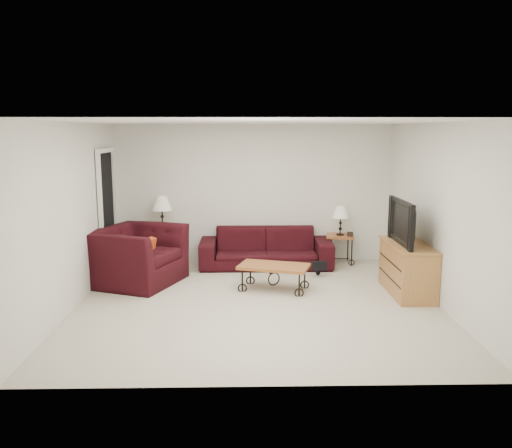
{
  "coord_description": "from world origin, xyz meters",
  "views": [
    {
      "loc": [
        -0.18,
        -7.18,
        2.38
      ],
      "look_at": [
        0.0,
        0.7,
        1.0
      ],
      "focal_mm": 37.29,
      "sensor_mm": 36.0,
      "label": 1
    }
  ],
  "objects_px": {
    "coffee_table": "(274,277)",
    "sofa": "(266,248)",
    "tv_stand": "(407,269)",
    "side_table_right": "(340,249)",
    "lamp_right": "(340,221)",
    "backpack": "(318,261)",
    "lamp_left": "(162,214)",
    "side_table_left": "(163,248)",
    "armchair": "(137,256)",
    "television": "(408,222)"
  },
  "relations": [
    {
      "from": "sofa",
      "to": "television",
      "type": "bearing_deg",
      "value": -39.4
    },
    {
      "from": "armchair",
      "to": "television",
      "type": "bearing_deg",
      "value": -77.57
    },
    {
      "from": "backpack",
      "to": "coffee_table",
      "type": "bearing_deg",
      "value": -141.43
    },
    {
      "from": "armchair",
      "to": "television",
      "type": "xyz_separation_m",
      "value": [
        4.08,
        -0.65,
        0.64
      ]
    },
    {
      "from": "side_table_left",
      "to": "coffee_table",
      "type": "relative_size",
      "value": 0.6
    },
    {
      "from": "sofa",
      "to": "lamp_right",
      "type": "bearing_deg",
      "value": 7.58
    },
    {
      "from": "side_table_left",
      "to": "armchair",
      "type": "distance_m",
      "value": 1.21
    },
    {
      "from": "armchair",
      "to": "side_table_left",
      "type": "bearing_deg",
      "value": 10.24
    },
    {
      "from": "lamp_left",
      "to": "television",
      "type": "distance_m",
      "value": 4.27
    },
    {
      "from": "lamp_left",
      "to": "armchair",
      "type": "distance_m",
      "value": 1.3
    },
    {
      "from": "television",
      "to": "side_table_left",
      "type": "bearing_deg",
      "value": -115.41
    },
    {
      "from": "tv_stand",
      "to": "backpack",
      "type": "xyz_separation_m",
      "value": [
        -1.17,
        1.03,
        -0.14
      ]
    },
    {
      "from": "armchair",
      "to": "tv_stand",
      "type": "xyz_separation_m",
      "value": [
        4.11,
        -0.65,
        -0.06
      ]
    },
    {
      "from": "tv_stand",
      "to": "side_table_left",
      "type": "bearing_deg",
      "value": 154.71
    },
    {
      "from": "lamp_right",
      "to": "backpack",
      "type": "distance_m",
      "value": 1.09
    },
    {
      "from": "coffee_table",
      "to": "armchair",
      "type": "bearing_deg",
      "value": 168.71
    },
    {
      "from": "lamp_left",
      "to": "tv_stand",
      "type": "xyz_separation_m",
      "value": [
        3.87,
        -1.83,
        -0.55
      ]
    },
    {
      "from": "side_table_left",
      "to": "lamp_right",
      "type": "bearing_deg",
      "value": -0.0
    },
    {
      "from": "coffee_table",
      "to": "tv_stand",
      "type": "bearing_deg",
      "value": -6.52
    },
    {
      "from": "lamp_right",
      "to": "tv_stand",
      "type": "distance_m",
      "value": 1.99
    },
    {
      "from": "side_table_left",
      "to": "lamp_right",
      "type": "relative_size",
      "value": 1.17
    },
    {
      "from": "side_table_left",
      "to": "armchair",
      "type": "xyz_separation_m",
      "value": [
        -0.23,
        -1.18,
        0.13
      ]
    },
    {
      "from": "lamp_left",
      "to": "backpack",
      "type": "distance_m",
      "value": 2.89
    },
    {
      "from": "lamp_left",
      "to": "lamp_right",
      "type": "distance_m",
      "value": 3.2
    },
    {
      "from": "sofa",
      "to": "armchair",
      "type": "relative_size",
      "value": 1.71
    },
    {
      "from": "side_table_right",
      "to": "lamp_left",
      "type": "height_order",
      "value": "lamp_left"
    },
    {
      "from": "sofa",
      "to": "backpack",
      "type": "distance_m",
      "value": 1.06
    },
    {
      "from": "television",
      "to": "tv_stand",
      "type": "bearing_deg",
      "value": 90.0
    },
    {
      "from": "coffee_table",
      "to": "tv_stand",
      "type": "relative_size",
      "value": 0.82
    },
    {
      "from": "television",
      "to": "armchair",
      "type": "bearing_deg",
      "value": -99.07
    },
    {
      "from": "armchair",
      "to": "tv_stand",
      "type": "distance_m",
      "value": 4.16
    },
    {
      "from": "coffee_table",
      "to": "backpack",
      "type": "bearing_deg",
      "value": 45.79
    },
    {
      "from": "lamp_left",
      "to": "lamp_right",
      "type": "relative_size",
      "value": 1.17
    },
    {
      "from": "coffee_table",
      "to": "armchair",
      "type": "relative_size",
      "value": 0.76
    },
    {
      "from": "lamp_right",
      "to": "tv_stand",
      "type": "xyz_separation_m",
      "value": [
        0.68,
        -1.83,
        -0.42
      ]
    },
    {
      "from": "lamp_right",
      "to": "backpack",
      "type": "xyz_separation_m",
      "value": [
        -0.5,
        -0.8,
        -0.55
      ]
    },
    {
      "from": "sofa",
      "to": "lamp_right",
      "type": "xyz_separation_m",
      "value": [
        1.35,
        0.18,
        0.45
      ]
    },
    {
      "from": "side_table_right",
      "to": "coffee_table",
      "type": "xyz_separation_m",
      "value": [
        -1.29,
        -1.6,
        -0.07
      ]
    },
    {
      "from": "side_table_right",
      "to": "lamp_right",
      "type": "distance_m",
      "value": 0.53
    },
    {
      "from": "lamp_right",
      "to": "lamp_left",
      "type": "bearing_deg",
      "value": 180.0
    },
    {
      "from": "side_table_right",
      "to": "tv_stand",
      "type": "bearing_deg",
      "value": -69.74
    },
    {
      "from": "side_table_left",
      "to": "armchair",
      "type": "height_order",
      "value": "armchair"
    },
    {
      "from": "coffee_table",
      "to": "sofa",
      "type": "bearing_deg",
      "value": 92.64
    },
    {
      "from": "armchair",
      "to": "coffee_table",
      "type": "bearing_deg",
      "value": -79.8
    },
    {
      "from": "sofa",
      "to": "armchair",
      "type": "distance_m",
      "value": 2.31
    },
    {
      "from": "side_table_left",
      "to": "side_table_right",
      "type": "xyz_separation_m",
      "value": [
        3.2,
        -0.0,
        -0.05
      ]
    },
    {
      "from": "armchair",
      "to": "backpack",
      "type": "bearing_deg",
      "value": -61.09
    },
    {
      "from": "lamp_right",
      "to": "television",
      "type": "height_order",
      "value": "television"
    },
    {
      "from": "side_table_right",
      "to": "lamp_right",
      "type": "bearing_deg",
      "value": 0.0
    },
    {
      "from": "side_table_left",
      "to": "armchair",
      "type": "bearing_deg",
      "value": -101.26
    }
  ]
}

